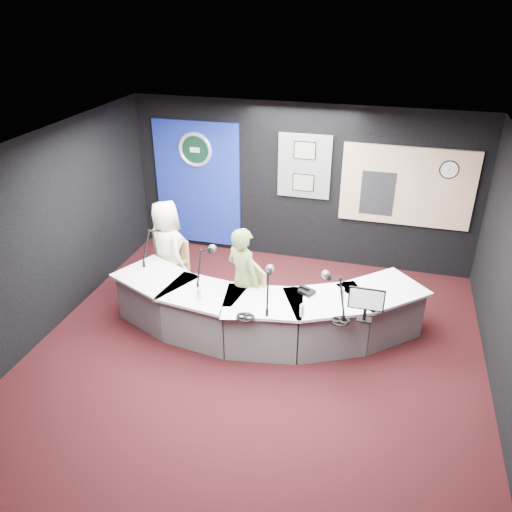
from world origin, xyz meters
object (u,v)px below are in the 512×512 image
(armchair_left, at_px, (169,269))
(armchair_right, at_px, (243,300))
(person_woman, at_px, (243,280))
(broadcast_desk, at_px, (262,311))
(person_man, at_px, (167,250))

(armchair_left, xyz_separation_m, armchair_right, (1.40, -0.57, 0.00))
(armchair_left, bearing_deg, person_woman, 12.03)
(broadcast_desk, distance_m, armchair_left, 1.81)
(broadcast_desk, distance_m, person_woman, 0.51)
(broadcast_desk, height_order, person_woman, person_woman)
(armchair_left, bearing_deg, broadcast_desk, 13.36)
(armchair_left, distance_m, person_man, 0.34)
(armchair_right, distance_m, person_man, 1.55)
(broadcast_desk, xyz_separation_m, person_man, (-1.69, 0.64, 0.43))
(broadcast_desk, height_order, person_man, person_man)
(broadcast_desk, xyz_separation_m, person_woman, (-0.29, 0.07, 0.42))
(broadcast_desk, bearing_deg, armchair_left, 159.35)
(armchair_right, xyz_separation_m, person_man, (-1.40, 0.57, 0.34))
(broadcast_desk, xyz_separation_m, armchair_left, (-1.69, 0.64, 0.08))
(person_man, relative_size, person_woman, 1.01)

